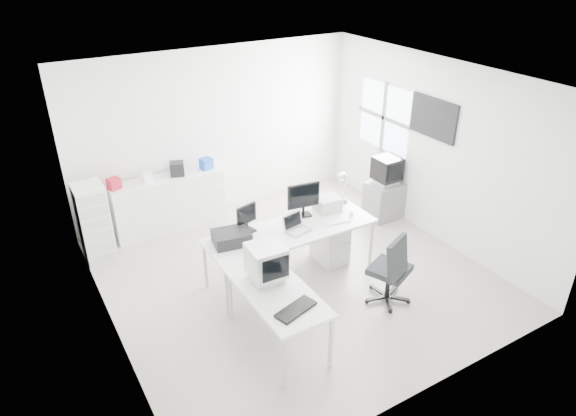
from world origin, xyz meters
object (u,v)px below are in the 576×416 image
lcd_monitor_small (247,219)px  inkjet_printer (231,237)px  lcd_monitor_large (303,200)px  filing_cabinet (94,223)px  main_desk (291,253)px  sideboard (169,203)px  drawer_pedestal (330,242)px  office_chair (390,266)px  crt_tv (387,171)px  tv_cabinet (384,200)px  laptop (298,224)px  crt_monitor (266,265)px  side_desk (278,317)px  laser_printer (328,204)px

lcd_monitor_small → inkjet_printer: bearing=-167.7°
lcd_monitor_large → filing_cabinet: size_ratio=0.42×
main_desk → sideboard: bearing=114.7°
sideboard → drawer_pedestal: bearing=-51.4°
office_chair → crt_tv: size_ratio=2.13×
inkjet_printer → tv_cabinet: size_ratio=0.74×
office_chair → crt_tv: bearing=27.6°
laptop → sideboard: size_ratio=0.21×
drawer_pedestal → tv_cabinet: (1.56, 0.62, 0.02)m
main_desk → filing_cabinet: 2.93m
main_desk → filing_cabinet: bearing=140.1°
crt_monitor → drawer_pedestal: bearing=32.9°
tv_cabinet → crt_monitor: bearing=-153.9°
office_chair → sideboard: bearing=94.9°
side_desk → lcd_monitor_small: (0.30, 1.35, 0.57)m
laser_printer → crt_tv: (1.51, 0.45, 0.01)m
lcd_monitor_large → tv_cabinet: 2.07m
drawer_pedestal → crt_monitor: crt_monitor is taller
drawer_pedestal → crt_monitor: size_ratio=1.40×
crt_monitor → tv_cabinet: size_ratio=0.67×
laser_printer → sideboard: size_ratio=0.19×
filing_cabinet → lcd_monitor_large: bearing=-32.0°
lcd_monitor_large → crt_monitor: bearing=-129.1°
lcd_monitor_small → laptop: lcd_monitor_small is taller
laser_printer → tv_cabinet: 1.66m
filing_cabinet → tv_cabinet: bearing=-14.9°
sideboard → lcd_monitor_small: bearing=-76.7°
main_desk → sideboard: size_ratio=1.33×
side_desk → crt_monitor: 0.64m
tv_cabinet → drawer_pedestal: bearing=-158.2°
lcd_monitor_large → main_desk: bearing=-136.1°
lcd_monitor_small → laptop: 0.70m
crt_monitor → lcd_monitor_small: bearing=77.5°
drawer_pedestal → laser_printer: laser_printer is taller
main_desk → tv_cabinet: 2.36m
side_desk → laptop: size_ratio=3.71×
lcd_monitor_small → tv_cabinet: 2.91m
side_desk → office_chair: size_ratio=1.31×
crt_monitor → sideboard: (-0.16, 3.05, -0.51)m
laptop → office_chair: (0.75, -1.04, -0.34)m
lcd_monitor_large → sideboard: 2.44m
laptop → office_chair: office_chair is taller
laser_printer → crt_monitor: (-1.60, -1.07, 0.11)m
main_desk → lcd_monitor_small: (-0.55, 0.25, 0.57)m
office_chair → filing_cabinet: size_ratio=0.89×
drawer_pedestal → laser_printer: bearing=73.6°
lcd_monitor_small → filing_cabinet: size_ratio=0.33×
crt_monitor → filing_cabinet: (-1.39, 2.72, -0.37)m
laptop → tv_cabinet: bearing=7.9°
tv_cabinet → sideboard: bearing=155.0°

